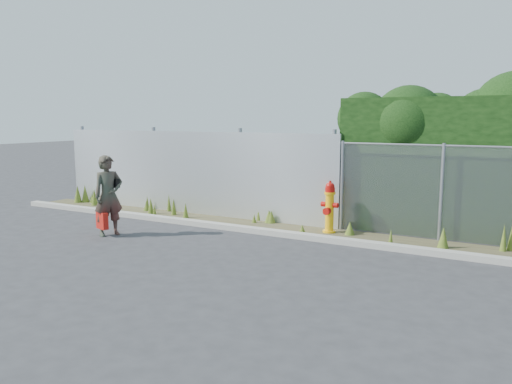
% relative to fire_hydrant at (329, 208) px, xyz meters
% --- Properties ---
extents(ground, '(80.00, 80.00, 0.00)m').
position_rel_fire_hydrant_xyz_m(ground, '(-0.92, -2.58, -0.57)').
color(ground, '#333335').
rests_on(ground, ground).
extents(curb, '(16.00, 0.22, 0.12)m').
position_rel_fire_hydrant_xyz_m(curb, '(-0.92, -0.78, -0.51)').
color(curb, '#A19E91').
rests_on(curb, ground).
extents(weed_strip, '(16.00, 1.26, 0.54)m').
position_rel_fire_hydrant_xyz_m(weed_strip, '(-2.00, -0.05, -0.44)').
color(weed_strip, '#494229').
rests_on(weed_strip, ground).
extents(corrugated_fence, '(8.50, 0.21, 2.30)m').
position_rel_fire_hydrant_xyz_m(corrugated_fence, '(-4.17, 0.43, 0.53)').
color(corrugated_fence, silver).
rests_on(corrugated_fence, ground).
extents(chainlink_fence, '(6.50, 0.07, 2.05)m').
position_rel_fire_hydrant_xyz_m(chainlink_fence, '(3.33, 0.42, 0.46)').
color(chainlink_fence, gray).
rests_on(chainlink_fence, ground).
extents(fire_hydrant, '(0.40, 0.35, 1.18)m').
position_rel_fire_hydrant_xyz_m(fire_hydrant, '(0.00, 0.00, 0.00)').
color(fire_hydrant, '#FFB50D').
rests_on(fire_hydrant, ground).
extents(woman, '(0.65, 0.76, 1.76)m').
position_rel_fire_hydrant_xyz_m(woman, '(-4.17, -2.49, 0.31)').
color(woman, '#0D563B').
rests_on(woman, ground).
extents(red_tote_bag, '(0.33, 0.12, 0.43)m').
position_rel_fire_hydrant_xyz_m(red_tote_bag, '(-4.23, -2.65, -0.22)').
color(red_tote_bag, '#B0240A').
extents(black_shoulder_bag, '(0.26, 0.11, 0.20)m').
position_rel_fire_hydrant_xyz_m(black_shoulder_bag, '(-4.15, -2.34, 0.57)').
color(black_shoulder_bag, black).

